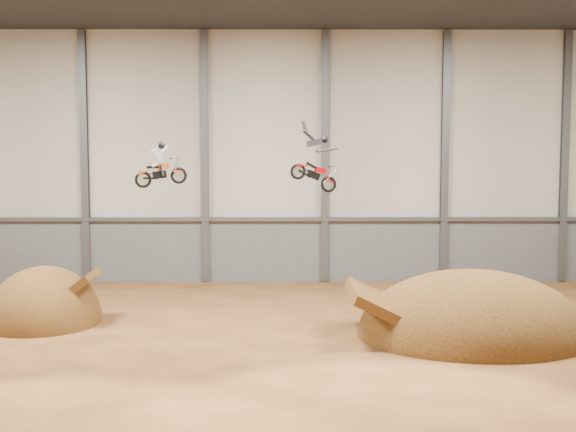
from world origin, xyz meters
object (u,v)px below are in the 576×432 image
object	(u,v)px
landing_ramp	(472,336)
fmx_rider_b	(310,157)
fmx_rider_a	(162,162)
takeoff_ramp	(44,323)

from	to	relation	value
landing_ramp	fmx_rider_b	distance (m)	9.88
landing_ramp	fmx_rider_a	size ratio (longest dim) A/B	4.39
fmx_rider_a	fmx_rider_b	xyz separation A→B (m)	(6.14, 0.34, 0.21)
takeoff_ramp	landing_ramp	xyz separation A→B (m)	(18.15, -2.58, 0.00)
fmx_rider_a	landing_ramp	bearing A→B (deg)	-21.10
fmx_rider_a	fmx_rider_b	size ratio (longest dim) A/B	0.78
landing_ramp	fmx_rider_a	xyz separation A→B (m)	(-12.69, 1.15, 7.04)
landing_ramp	fmx_rider_b	xyz separation A→B (m)	(-6.55, 1.48, 7.25)
fmx_rider_b	landing_ramp	bearing A→B (deg)	-23.58
takeoff_ramp	landing_ramp	size ratio (longest dim) A/B	0.61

